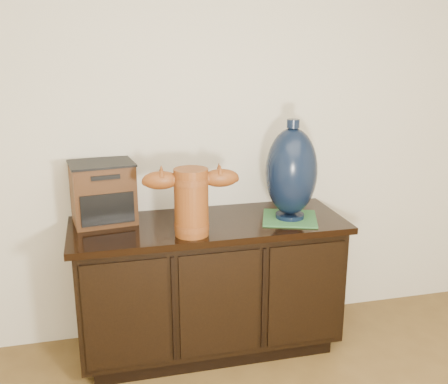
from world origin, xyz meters
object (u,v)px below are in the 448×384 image
object	(u,v)px
terracotta_vessel	(191,198)
tv_radio	(103,192)
sideboard	(209,285)
spray_can	(188,203)
lamp_base	(291,172)

from	to	relation	value
terracotta_vessel	tv_radio	xyz separation A→B (m)	(-0.42, 0.30, -0.03)
sideboard	spray_can	xyz separation A→B (m)	(-0.10, 0.07, 0.46)
sideboard	terracotta_vessel	world-z (taller)	terracotta_vessel
terracotta_vessel	lamp_base	bearing A→B (deg)	15.85
sideboard	tv_radio	world-z (taller)	tv_radio
lamp_base	spray_can	size ratio (longest dim) A/B	2.90
tv_radio	sideboard	bearing A→B (deg)	-22.38
tv_radio	spray_can	xyz separation A→B (m)	(0.44, -0.07, -0.07)
sideboard	lamp_base	distance (m)	0.77
terracotta_vessel	tv_radio	world-z (taller)	terracotta_vessel
tv_radio	lamp_base	distance (m)	1.00
sideboard	spray_can	size ratio (longest dim) A/B	7.94
sideboard	spray_can	world-z (taller)	spray_can
sideboard	lamp_base	xyz separation A→B (m)	(0.44, -0.06, 0.63)
sideboard	terracotta_vessel	xyz separation A→B (m)	(-0.12, -0.16, 0.56)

